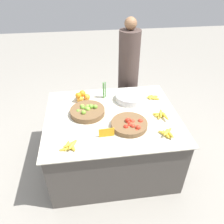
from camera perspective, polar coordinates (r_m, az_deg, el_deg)
ground_plane at (r=2.86m, az=0.00°, el=-12.53°), size 12.00×12.00×0.00m
market_table at (r=2.61m, az=0.00°, el=-7.28°), size 1.44×1.19×0.71m
lime_bowl at (r=2.40m, az=-6.43°, el=0.20°), size 0.38×0.38×0.10m
tomato_basket at (r=2.22m, az=4.61°, el=-3.24°), size 0.37×0.37×0.09m
orange_pile at (r=2.63m, az=-8.00°, el=4.06°), size 0.17×0.14×0.13m
metal_bowl at (r=2.63m, az=4.72°, el=3.83°), size 0.34×0.34×0.08m
price_sign at (r=2.09m, az=-1.45°, el=-5.39°), size 0.15×0.01×0.10m
veg_bundle at (r=2.64m, az=-2.14°, el=5.67°), size 0.04×0.04×0.20m
banana_bunch_back_center at (r=2.18m, az=14.21°, el=-5.43°), size 0.15×0.17×0.06m
banana_bunch_front_center at (r=2.03m, az=-10.89°, el=-8.64°), size 0.17×0.15×0.06m
banana_bunch_front_left at (r=2.71m, az=10.55°, el=3.79°), size 0.15×0.13×0.03m
banana_bunch_middle_left at (r=2.41m, az=12.67°, el=-0.70°), size 0.15×0.20×0.06m
vendor_person at (r=3.13m, az=4.23°, el=8.68°), size 0.28×0.28×1.54m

